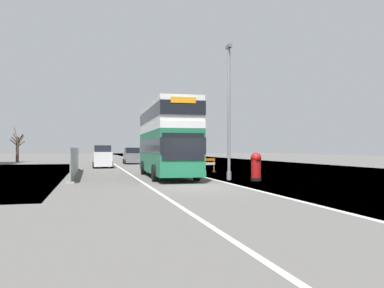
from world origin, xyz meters
The scene contains 9 objects.
ground centered at (0.56, 0.16, -0.05)m, with size 140.00×280.00×0.10m.
double_decker_bus centered at (-0.11, 6.93, 2.58)m, with size 2.99×10.84×4.85m.
lamppost_foreground centered at (3.11, 3.62, 3.90)m, with size 0.29×0.70×8.27m.
red_pillar_postbox centered at (4.42, 2.58, 0.92)m, with size 0.64×0.64×1.68m.
roadworks_barrier centered at (3.80, 10.93, 0.71)m, with size 1.78×0.79×1.13m.
construction_site_fence centered at (-6.12, 10.04, 0.96)m, with size 0.44×13.80×2.02m.
car_oncoming_near centered at (-3.90, 21.31, 1.06)m, with size 1.94×4.54×2.23m.
car_receding_mid centered at (-0.05, 30.21, 0.96)m, with size 2.03×4.24×2.03m.
bare_tree_far_verge_near centered at (-15.26, 41.53, 2.27)m, with size 2.03×2.40×5.04m.
Camera 1 is at (-5.06, -18.51, 1.91)m, focal length 36.04 mm.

